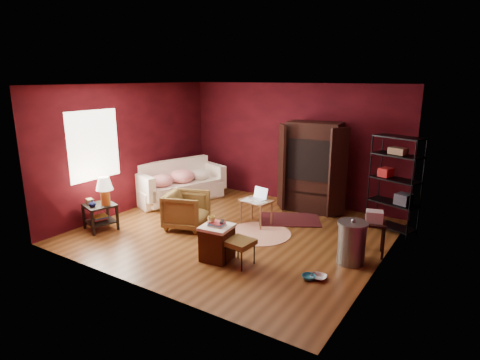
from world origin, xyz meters
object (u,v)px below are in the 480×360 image
object	(u,v)px
sofa	(179,185)
side_table	(102,198)
armchair	(186,208)
laptop_desk	(256,203)
tv_armoire	(313,166)
hamper	(217,242)
wire_shelving	(396,180)

from	to	relation	value
sofa	side_table	distance (m)	2.25
armchair	side_table	xyz separation A→B (m)	(-1.30, -0.97, 0.25)
laptop_desk	tv_armoire	size ratio (longest dim) A/B	0.38
armchair	hamper	xyz separation A→B (m)	(1.37, -0.86, -0.09)
sofa	armchair	distance (m)	1.81
armchair	tv_armoire	size ratio (longest dim) A/B	0.40
armchair	side_table	bearing A→B (deg)	107.46
laptop_desk	tv_armoire	xyz separation A→B (m)	(0.58, 1.43, 0.57)
tv_armoire	sofa	bearing A→B (deg)	-166.08
tv_armoire	hamper	bearing A→B (deg)	-101.12
side_table	sofa	bearing A→B (deg)	90.11
sofa	tv_armoire	xyz separation A→B (m)	(2.97, 1.06, 0.63)
sofa	hamper	distance (m)	3.41
sofa	armchair	size ratio (longest dim) A/B	2.61
laptop_desk	tv_armoire	world-z (taller)	tv_armoire
side_table	tv_armoire	xyz separation A→B (m)	(2.97, 3.30, 0.39)
laptop_desk	wire_shelving	world-z (taller)	wire_shelving
side_table	hamper	world-z (taller)	side_table
armchair	tv_armoire	xyz separation A→B (m)	(1.67, 2.33, 0.64)
side_table	tv_armoire	size ratio (longest dim) A/B	0.54
sofa	tv_armoire	bearing A→B (deg)	-48.49
sofa	side_table	xyz separation A→B (m)	(0.00, -2.24, 0.24)
sofa	laptop_desk	xyz separation A→B (m)	(2.39, -0.37, 0.06)
sofa	tv_armoire	world-z (taller)	tv_armoire
armchair	wire_shelving	xyz separation A→B (m)	(3.50, 2.03, 0.63)
sofa	hamper	xyz separation A→B (m)	(2.67, -2.12, -0.10)
laptop_desk	tv_armoire	bearing A→B (deg)	77.78
side_table	wire_shelving	bearing A→B (deg)	32.04
side_table	wire_shelving	xyz separation A→B (m)	(4.79, 3.00, 0.38)
sofa	laptop_desk	distance (m)	2.42
laptop_desk	wire_shelving	distance (m)	2.72
wire_shelving	sofa	bearing A→B (deg)	-152.61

